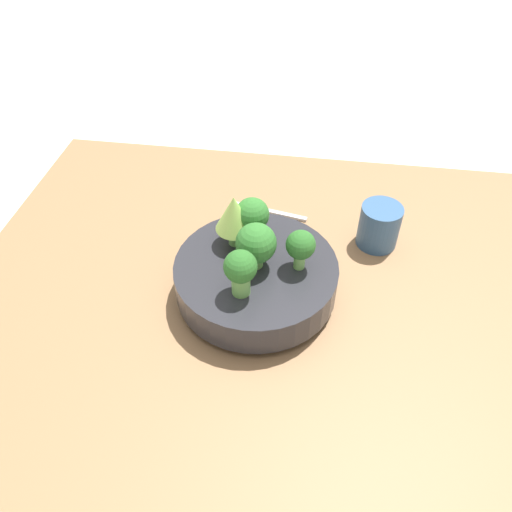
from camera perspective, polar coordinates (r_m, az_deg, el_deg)
name	(u,v)px	position (r m, az deg, el deg)	size (l,w,h in m)	color
ground_plane	(272,301)	(0.90, 1.89, -5.15)	(6.00, 6.00, 0.00)	silver
table	(273,294)	(0.88, 1.91, -4.41)	(1.09, 0.84, 0.04)	olive
bowl	(256,278)	(0.83, 0.00, -2.48)	(0.27, 0.27, 0.07)	#28282D
broccoli_floret_back	(240,270)	(0.73, -1.78, -1.59)	(0.05, 0.05, 0.08)	#6BA34C
romanesco_piece_near	(234,214)	(0.81, -2.52, 4.77)	(0.06, 0.06, 0.10)	#6BA34C
broccoli_floret_front	(252,217)	(0.82, -0.44, 4.51)	(0.06, 0.06, 0.08)	#7AB256
broccoli_floret_left	(301,246)	(0.78, 5.12, 1.12)	(0.05, 0.05, 0.07)	#7AB256
broccoli_floret_center	(256,244)	(0.78, 0.00, 1.38)	(0.07, 0.07, 0.08)	#6BA34C
cup	(379,226)	(0.95, 13.89, 3.37)	(0.08, 0.08, 0.08)	#33567F
fork	(269,211)	(1.02, 1.45, 5.13)	(0.16, 0.04, 0.01)	#B2B2B7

